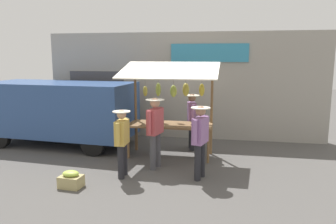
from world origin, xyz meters
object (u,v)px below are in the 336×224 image
shopper_with_ponytail (155,127)px  shopper_with_shopping_bag (200,136)px  market_stall (172,99)px  shopper_in_grey_tee (122,138)px  vendor_with_sunhat (192,117)px  produce_crate_near (71,180)px  parked_van (55,108)px

shopper_with_ponytail → shopper_with_shopping_bag: (-1.11, 0.49, -0.06)m
market_stall → shopper_in_grey_tee: (0.79, 1.73, -0.67)m
vendor_with_sunhat → produce_crate_near: 3.93m
parked_van → vendor_with_sunhat: bearing=-173.4°
parked_van → produce_crate_near: bearing=127.7°
shopper_with_ponytail → shopper_with_shopping_bag: bearing=-101.8°
produce_crate_near → vendor_with_sunhat: bearing=-122.7°
shopper_in_grey_tee → market_stall: bearing=-26.2°
vendor_with_sunhat → shopper_in_grey_tee: (1.24, 2.45, -0.07)m
market_stall → produce_crate_near: 3.31m
market_stall → shopper_with_shopping_bag: bearing=120.4°
shopper_in_grey_tee → shopper_with_shopping_bag: bearing=-84.7°
market_stall → shopper_with_shopping_bag: size_ratio=1.55×
vendor_with_sunhat → shopper_with_ponytail: 1.87m
market_stall → produce_crate_near: bearing=57.1°
vendor_with_sunhat → shopper_with_shopping_bag: size_ratio=0.99×
vendor_with_sunhat → market_stall: bearing=-44.8°
market_stall → produce_crate_near: (1.63, 2.52, -1.38)m
market_stall → produce_crate_near: market_stall is taller
vendor_with_sunhat → parked_van: (4.10, 0.17, 0.18)m
shopper_with_ponytail → parked_van: size_ratio=0.38×
produce_crate_near → shopper_with_ponytail: bearing=-133.8°
shopper_with_ponytail → produce_crate_near: size_ratio=3.55×
vendor_with_sunhat → shopper_in_grey_tee: vendor_with_sunhat is taller
shopper_in_grey_tee → vendor_with_sunhat: bearing=-28.5°
shopper_with_ponytail → parked_van: (3.45, -1.59, 0.11)m
shopper_with_ponytail → market_stall: bearing=0.7°
vendor_with_sunhat → shopper_in_grey_tee: 2.75m
shopper_in_grey_tee → shopper_with_ponytail: bearing=-41.5°
parked_van → produce_crate_near: parked_van is taller
market_stall → shopper_in_grey_tee: bearing=65.4°
shopper_with_ponytail → shopper_with_shopping_bag: 1.21m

